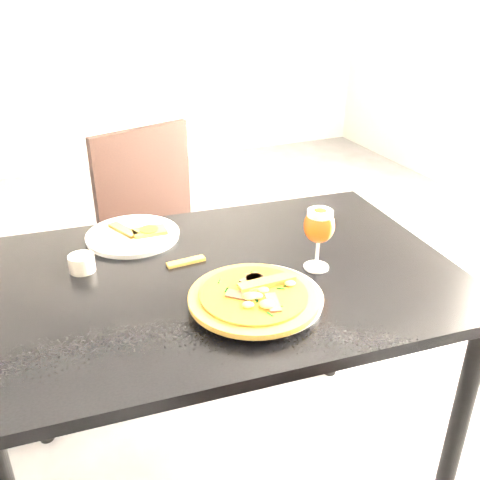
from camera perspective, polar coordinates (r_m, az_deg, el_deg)
name	(u,v)px	position (r m, az deg, el deg)	size (l,w,h in m)	color
ground	(189,435)	(1.98, -5.43, -20.00)	(6.00, 6.00, 0.00)	#535255
dining_table	(223,302)	(1.42, -1.86, -6.67)	(1.25, 0.88, 0.75)	black
chair_far	(165,241)	(2.08, -8.05, -0.11)	(0.54, 0.54, 0.93)	black
plate_main	(260,298)	(1.26, 2.11, -6.19)	(0.29, 0.29, 0.02)	silver
pizza	(254,296)	(1.23, 1.52, -6.02)	(0.30, 0.30, 0.03)	brown
plate_second	(133,235)	(1.58, -11.35, 0.48)	(0.27, 0.27, 0.01)	silver
crust_scraps	(141,231)	(1.57, -10.55, 0.98)	(0.15, 0.13, 0.01)	brown
loose_crust	(186,262)	(1.42, -5.78, -2.31)	(0.10, 0.02, 0.01)	brown
sauce_cup	(82,262)	(1.43, -16.53, -2.31)	(0.07, 0.07, 0.04)	silver
beer_glass	(319,226)	(1.35, 8.44, 1.48)	(0.08, 0.08, 0.17)	silver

